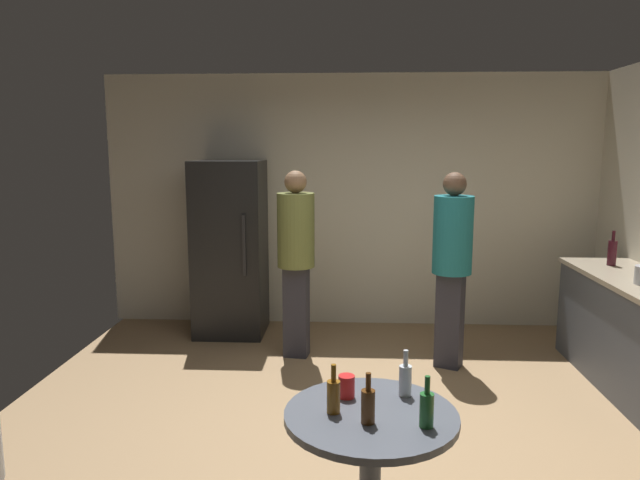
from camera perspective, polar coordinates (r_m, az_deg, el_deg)
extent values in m
cube|color=#9E7C56|center=(4.09, 3.22, -19.78)|extent=(5.20, 5.20, 0.10)
cube|color=silver|center=(6.24, 3.25, 3.83)|extent=(5.32, 0.06, 2.70)
cube|color=black|center=(6.00, -8.91, -0.82)|extent=(0.70, 0.65, 1.80)
cube|color=#262628|center=(5.62, -7.54, -0.54)|extent=(0.03, 0.03, 0.60)
cube|color=#4C515B|center=(5.29, 29.04, -8.48)|extent=(0.60, 1.85, 0.86)
cylinder|color=#3F141E|center=(5.68, 27.02, -1.16)|extent=(0.08, 0.08, 0.22)
cylinder|color=#3F141E|center=(5.66, 27.14, 0.38)|extent=(0.03, 0.03, 0.09)
cylinder|color=#4C515B|center=(2.75, 5.09, -17.01)|extent=(0.80, 0.80, 0.03)
cylinder|color=#8C5919|center=(2.70, 1.35, -15.32)|extent=(0.06, 0.06, 0.15)
cylinder|color=#8C5919|center=(2.66, 1.36, -13.06)|extent=(0.02, 0.02, 0.08)
cylinder|color=#593314|center=(2.62, 4.79, -16.17)|extent=(0.06, 0.06, 0.15)
cylinder|color=#593314|center=(2.58, 4.83, -13.86)|extent=(0.02, 0.02, 0.08)
cylinder|color=#26662D|center=(2.62, 10.54, -16.29)|extent=(0.06, 0.06, 0.15)
cylinder|color=#26662D|center=(2.58, 10.62, -13.98)|extent=(0.02, 0.02, 0.08)
cylinder|color=silver|center=(2.90, 8.46, -13.66)|extent=(0.06, 0.06, 0.15)
cylinder|color=silver|center=(2.86, 8.52, -11.53)|extent=(0.02, 0.02, 0.08)
cylinder|color=red|center=(2.86, 2.65, -14.32)|extent=(0.08, 0.08, 0.11)
cube|color=#2D2D38|center=(5.23, 12.75, -7.77)|extent=(0.27, 0.25, 0.85)
cylinder|color=#1E727A|center=(5.07, 13.06, 0.50)|extent=(0.45, 0.45, 0.67)
sphere|color=brown|center=(5.02, 13.24, 5.44)|extent=(0.20, 0.20, 0.20)
cube|color=#2D2D38|center=(5.37, -2.36, -7.11)|extent=(0.24, 0.20, 0.85)
cylinder|color=olive|center=(5.20, -2.42, 0.98)|extent=(0.39, 0.39, 0.67)
sphere|color=#8C6647|center=(5.16, -2.45, 5.80)|extent=(0.20, 0.20, 0.20)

